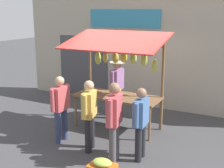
{
  "coord_description": "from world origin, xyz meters",
  "views": [
    {
      "loc": [
        -3.39,
        6.78,
        3.05
      ],
      "look_at": [
        0.0,
        0.3,
        1.25
      ],
      "focal_mm": 49.24,
      "sensor_mm": 36.0,
      "label": 1
    }
  ],
  "objects_px": {
    "shopper_in_striped_shirt": "(61,105)",
    "shopper_in_grey_tee": "(89,111)",
    "shopper_with_ponytail": "(141,119)",
    "shopper_with_shopping_bag": "(114,117)",
    "market_stall": "(118,69)",
    "vendor_with_sunhat": "(117,84)"
  },
  "relations": [
    {
      "from": "shopper_in_striped_shirt",
      "to": "shopper_with_shopping_bag",
      "type": "xyz_separation_m",
      "value": [
        -1.58,
        0.35,
        0.07
      ]
    },
    {
      "from": "vendor_with_sunhat",
      "to": "shopper_in_grey_tee",
      "type": "height_order",
      "value": "vendor_with_sunhat"
    },
    {
      "from": "shopper_in_grey_tee",
      "to": "shopper_with_shopping_bag",
      "type": "distance_m",
      "value": 0.78
    },
    {
      "from": "market_stall",
      "to": "shopper_in_striped_shirt",
      "type": "bearing_deg",
      "value": 61.14
    },
    {
      "from": "market_stall",
      "to": "vendor_with_sunhat",
      "type": "distance_m",
      "value": 0.98
    },
    {
      "from": "shopper_in_striped_shirt",
      "to": "shopper_in_grey_tee",
      "type": "relative_size",
      "value": 0.99
    },
    {
      "from": "market_stall",
      "to": "shopper_with_shopping_bag",
      "type": "bearing_deg",
      "value": 114.67
    },
    {
      "from": "market_stall",
      "to": "shopper_in_grey_tee",
      "type": "relative_size",
      "value": 1.58
    },
    {
      "from": "vendor_with_sunhat",
      "to": "shopper_with_shopping_bag",
      "type": "distance_m",
      "value": 2.72
    },
    {
      "from": "vendor_with_sunhat",
      "to": "shopper_with_ponytail",
      "type": "height_order",
      "value": "vendor_with_sunhat"
    },
    {
      "from": "shopper_with_shopping_bag",
      "to": "shopper_with_ponytail",
      "type": "bearing_deg",
      "value": -59.63
    },
    {
      "from": "market_stall",
      "to": "shopper_in_grey_tee",
      "type": "xyz_separation_m",
      "value": [
        -0.07,
        1.5,
        -0.65
      ]
    },
    {
      "from": "shopper_in_striped_shirt",
      "to": "shopper_with_shopping_bag",
      "type": "height_order",
      "value": "shopper_with_shopping_bag"
    },
    {
      "from": "vendor_with_sunhat",
      "to": "shopper_in_striped_shirt",
      "type": "height_order",
      "value": "vendor_with_sunhat"
    },
    {
      "from": "shopper_in_grey_tee",
      "to": "shopper_in_striped_shirt",
      "type": "bearing_deg",
      "value": 67.96
    },
    {
      "from": "market_stall",
      "to": "shopper_in_striped_shirt",
      "type": "relative_size",
      "value": 1.6
    },
    {
      "from": "shopper_with_shopping_bag",
      "to": "shopper_in_grey_tee",
      "type": "bearing_deg",
      "value": 58.4
    },
    {
      "from": "vendor_with_sunhat",
      "to": "shopper_in_striped_shirt",
      "type": "bearing_deg",
      "value": -12.88
    },
    {
      "from": "shopper_with_ponytail",
      "to": "shopper_with_shopping_bag",
      "type": "xyz_separation_m",
      "value": [
        0.41,
        0.38,
        0.1
      ]
    },
    {
      "from": "market_stall",
      "to": "shopper_with_shopping_bag",
      "type": "height_order",
      "value": "market_stall"
    },
    {
      "from": "shopper_in_striped_shirt",
      "to": "market_stall",
      "type": "bearing_deg",
      "value": -30.02
    },
    {
      "from": "shopper_with_ponytail",
      "to": "shopper_with_shopping_bag",
      "type": "bearing_deg",
      "value": 128.37
    }
  ]
}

